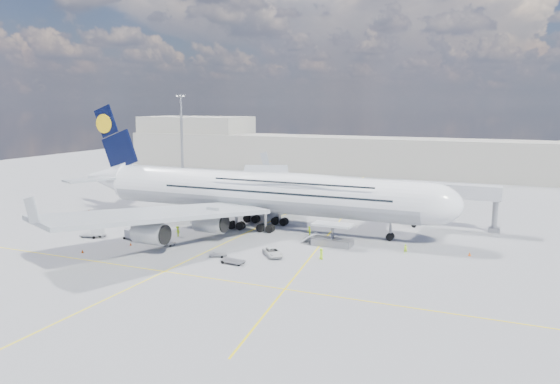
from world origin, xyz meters
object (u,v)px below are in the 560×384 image
at_px(cone_wing_right_outer, 82,251).
at_px(dolly_nose_near, 218,255).
at_px(crew_wing, 151,222).
at_px(cone_tail, 89,211).
at_px(jet_bridge, 430,193).
at_px(dolly_row_b, 131,234).
at_px(baggage_tug, 154,235).
at_px(dolly_back, 91,235).
at_px(crew_tug, 178,231).
at_px(catering_truck_inner, 247,193).
at_px(crew_nose, 406,249).
at_px(dolly_nose_far, 233,261).
at_px(crew_loader, 309,231).
at_px(cone_wing_right_inner, 131,244).
at_px(light_mast, 182,140).
at_px(dolly_row_c, 166,243).
at_px(airliner, 259,191).
at_px(service_van, 272,252).
at_px(crew_van, 321,254).
at_px(catering_truck_outer, 245,187).
at_px(cone_wing_left_inner, 283,206).
at_px(dolly_row_a, 98,231).
at_px(cone_wing_left_outer, 262,207).
at_px(cone_nose, 470,254).
at_px(cargo_loader, 331,238).

bearing_deg(cone_wing_right_outer, dolly_nose_near, 17.83).
xyz_separation_m(crew_wing, cone_tail, (-20.93, 6.05, -0.59)).
bearing_deg(jet_bridge, dolly_row_b, -148.61).
bearing_deg(baggage_tug, dolly_back, -147.96).
height_order(dolly_back, dolly_nose_near, dolly_back).
bearing_deg(crew_tug, catering_truck_inner, 119.60).
bearing_deg(crew_wing, cone_wing_right_outer, -167.02).
bearing_deg(crew_nose, cone_tail, 149.43).
distance_m(dolly_nose_far, crew_loader, 20.89).
relative_size(dolly_nose_far, crew_tug, 1.97).
relative_size(baggage_tug, crew_wing, 2.00).
bearing_deg(jet_bridge, cone_wing_right_inner, -143.98).
bearing_deg(light_mast, crew_wing, -63.71).
bearing_deg(baggage_tug, dolly_row_c, -10.64).
bearing_deg(crew_tug, airliner, 72.40).
height_order(airliner, service_van, airliner).
distance_m(crew_van, cone_wing_right_inner, 31.83).
bearing_deg(airliner, catering_truck_inner, 122.08).
relative_size(jet_bridge, cone_wing_right_inner, 37.35).
height_order(catering_truck_outer, cone_wing_left_inner, catering_truck_outer).
bearing_deg(dolly_row_a, service_van, -6.16).
xyz_separation_m(jet_bridge, dolly_row_b, (-45.94, -28.03, -5.95)).
relative_size(dolly_row_b, crew_tug, 1.60).
bearing_deg(dolly_nose_far, crew_wing, 157.42).
xyz_separation_m(dolly_row_b, cone_wing_left_outer, (8.38, 34.95, -0.66)).
distance_m(light_mast, dolly_nose_far, 75.57).
xyz_separation_m(catering_truck_inner, cone_wing_left_inner, (10.76, -2.83, -1.64)).
bearing_deg(light_mast, cone_wing_left_inner, -21.44).
bearing_deg(cone_wing_left_outer, service_van, -62.22).
height_order(cone_nose, cone_tail, cone_nose).
relative_size(cone_wing_left_outer, cone_wing_right_inner, 0.98).
distance_m(crew_nose, crew_loader, 18.54).
bearing_deg(crew_nose, dolly_row_b, 166.67).
bearing_deg(cone_wing_right_outer, dolly_row_b, 82.41).
bearing_deg(dolly_nose_near, catering_truck_outer, 90.22).
bearing_deg(crew_van, airliner, 5.09).
bearing_deg(crew_nose, crew_tug, 161.57).
xyz_separation_m(baggage_tug, catering_truck_inner, (-2.31, 39.47, 1.06)).
xyz_separation_m(dolly_row_a, catering_truck_inner, (8.14, 41.54, 0.99)).
distance_m(light_mast, cone_wing_left_inner, 41.01).
distance_m(cone_nose, cone_wing_right_inner, 54.08).
distance_m(dolly_row_b, cone_wing_right_inner, 4.40).
bearing_deg(cone_nose, crew_loader, 175.20).
relative_size(catering_truck_outer, cone_wing_right_outer, 15.36).
height_order(airliner, crew_nose, airliner).
xyz_separation_m(cargo_loader, service_van, (-6.16, -9.99, -0.61)).
xyz_separation_m(light_mast, service_van, (50.66, -52.09, -12.56)).
bearing_deg(dolly_nose_far, cargo_loader, 66.09).
bearing_deg(cone_wing_right_outer, cone_tail, 131.07).
bearing_deg(light_mast, cone_nose, -26.87).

